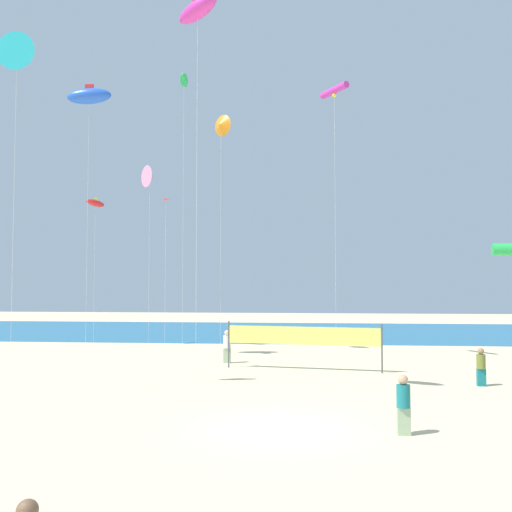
# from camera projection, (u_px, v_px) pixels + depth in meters

# --- Properties ---
(ground_plane) EXTENTS (120.00, 120.00, 0.00)m
(ground_plane) POSITION_uv_depth(u_px,v_px,m) (281.00, 429.00, 16.31)
(ground_plane) COLOR beige
(ocean_band) EXTENTS (120.00, 20.00, 0.01)m
(ocean_band) POSITION_uv_depth(u_px,v_px,m) (294.00, 331.00, 48.11)
(ocean_band) COLOR #1E6B99
(ocean_band) RESTS_ON ground
(beachgoer_teal_shirt) EXTENTS (0.40, 0.40, 1.74)m
(beachgoer_teal_shirt) POSITION_uv_depth(u_px,v_px,m) (403.00, 403.00, 15.69)
(beachgoer_teal_shirt) COLOR #99B28C
(beachgoer_teal_shirt) RESTS_ON ground
(beachgoer_white_shirt) EXTENTS (0.41, 0.41, 1.80)m
(beachgoer_white_shirt) POSITION_uv_depth(u_px,v_px,m) (227.00, 345.00, 29.49)
(beachgoer_white_shirt) COLOR #99B28C
(beachgoer_white_shirt) RESTS_ON ground
(beachgoer_olive_shirt) EXTENTS (0.37, 0.37, 1.62)m
(beachgoer_olive_shirt) POSITION_uv_depth(u_px,v_px,m) (481.00, 366.00, 23.02)
(beachgoer_olive_shirt) COLOR #19727A
(beachgoer_olive_shirt) RESTS_ON ground
(volleyball_net) EXTENTS (7.76, 1.23, 2.40)m
(volleyball_net) POSITION_uv_depth(u_px,v_px,m) (303.00, 338.00, 27.16)
(volleyball_net) COLOR #4C4C51
(volleyball_net) RESTS_ON ground
(kite_orange_delta) EXTENTS (1.28, 1.05, 14.80)m
(kite_orange_delta) POSITION_uv_depth(u_px,v_px,m) (221.00, 125.00, 33.37)
(kite_orange_delta) COLOR silver
(kite_orange_delta) RESTS_ON ground
(kite_red_inflatable) EXTENTS (1.27, 1.31, 10.18)m
(kite_red_inflatable) POSITION_uv_depth(u_px,v_px,m) (95.00, 203.00, 36.88)
(kite_red_inflatable) COLOR silver
(kite_red_inflatable) RESTS_ON ground
(kite_magenta_tube) EXTENTS (1.56, 1.99, 15.48)m
(kite_magenta_tube) POSITION_uv_depth(u_px,v_px,m) (334.00, 91.00, 30.53)
(kite_magenta_tube) COLOR silver
(kite_magenta_tube) RESTS_ON ground
(kite_cyan_delta) EXTENTS (1.59, 0.42, 14.47)m
(kite_cyan_delta) POSITION_uv_depth(u_px,v_px,m) (17.00, 52.00, 21.69)
(kite_cyan_delta) COLOR silver
(kite_cyan_delta) RESTS_ON ground
(kite_pink_delta) EXTENTS (1.38, 1.39, 12.25)m
(kite_pink_delta) POSITION_uv_depth(u_px,v_px,m) (150.00, 177.00, 36.29)
(kite_pink_delta) COLOR silver
(kite_pink_delta) RESTS_ON ground
(kite_green_inflatable) EXTENTS (0.71, 1.57, 17.84)m
(kite_green_inflatable) POSITION_uv_depth(u_px,v_px,m) (184.00, 81.00, 34.77)
(kite_green_inflatable) COLOR silver
(kite_green_inflatable) RESTS_ON ground
(kite_blue_inflatable) EXTENTS (2.63, 1.09, 15.69)m
(kite_blue_inflatable) POSITION_uv_depth(u_px,v_px,m) (89.00, 96.00, 30.69)
(kite_blue_inflatable) COLOR silver
(kite_blue_inflatable) RESTS_ON ground
(kite_magenta_inflatable) EXTENTS (2.01, 1.61, 15.25)m
(kite_magenta_inflatable) POSITION_uv_depth(u_px,v_px,m) (198.00, 10.00, 20.41)
(kite_magenta_inflatable) COLOR silver
(kite_magenta_inflatable) RESTS_ON ground
(kite_red_diamond) EXTENTS (0.65, 0.66, 9.38)m
(kite_red_diamond) POSITION_uv_depth(u_px,v_px,m) (166.00, 203.00, 31.42)
(kite_red_diamond) COLOR silver
(kite_red_diamond) RESTS_ON ground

